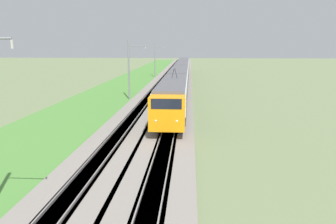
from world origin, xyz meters
The scene contains 8 objects.
ballast_main centered at (50.00, 0.00, 0.15)m, with size 240.00×4.40×0.30m.
ballast_adjacent centered at (50.00, -4.13, 0.15)m, with size 240.00×4.40×0.30m.
track_main centered at (50.00, 0.00, 0.16)m, with size 240.00×1.57×0.45m.
track_adjacent centered at (50.00, -4.13, 0.16)m, with size 240.00×1.57×0.45m.
grass_verge centered at (50.00, 6.40, 0.06)m, with size 240.00×10.56×0.12m.
passenger_train centered at (61.11, -4.13, 2.35)m, with size 78.27×3.00×5.03m.
catenary_mast_mid centered at (42.66, 2.58, 4.36)m, with size 0.22×2.56×8.43m.
catenary_mast_far centered at (77.05, 2.58, 4.25)m, with size 0.22×2.56×8.22m.
Camera 1 is at (-2.87, -5.91, 7.65)m, focal length 35.00 mm.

